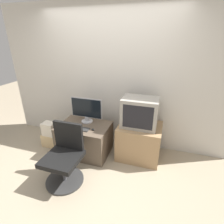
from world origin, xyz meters
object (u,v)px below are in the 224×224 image
at_px(keyboard, 80,129).
at_px(cardboard_box_lower, 51,140).
at_px(mouse, 93,130).
at_px(main_monitor, 87,110).
at_px(office_chair, 65,158).
at_px(crt_tv, 140,113).

height_order(keyboard, cardboard_box_lower, keyboard).
relative_size(mouse, cardboard_box_lower, 0.17).
distance_m(mouse, cardboard_box_lower, 1.08).
bearing_deg(mouse, main_monitor, 130.48).
bearing_deg(keyboard, mouse, 5.60).
bearing_deg(keyboard, cardboard_box_lower, 170.18).
distance_m(keyboard, mouse, 0.22).
bearing_deg(office_chair, main_monitor, 91.74).
xyz_separation_m(keyboard, crt_tv, (0.94, 0.32, 0.29)).
height_order(crt_tv, office_chair, crt_tv).
xyz_separation_m(mouse, cardboard_box_lower, (-0.98, 0.11, -0.46)).
xyz_separation_m(keyboard, mouse, (0.22, 0.02, 0.01)).
bearing_deg(office_chair, keyboard, 91.19).
relative_size(main_monitor, keyboard, 1.93).
height_order(main_monitor, office_chair, main_monitor).
height_order(keyboard, mouse, mouse).
bearing_deg(crt_tv, mouse, -157.39).
xyz_separation_m(main_monitor, mouse, (0.24, -0.28, -0.22)).
height_order(main_monitor, keyboard, main_monitor).
relative_size(main_monitor, mouse, 11.19).
bearing_deg(crt_tv, main_monitor, -178.65).
height_order(main_monitor, crt_tv, crt_tv).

